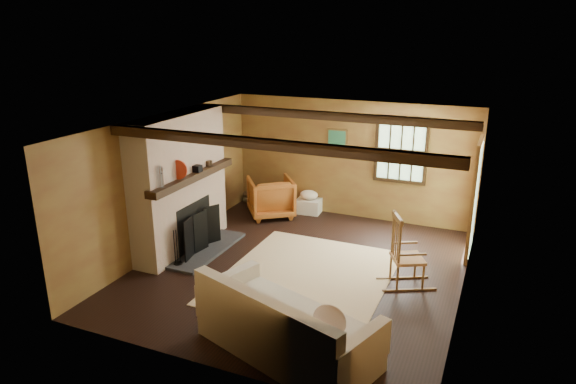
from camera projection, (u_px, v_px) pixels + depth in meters
The scene contains 10 objects.
ground at pixel (300, 269), 8.38m from camera, with size 5.50×5.50×0.00m, color black.
room_envelope at pixel (320, 170), 8.02m from camera, with size 5.02×5.52×2.44m.
fireplace at pixel (181, 189), 8.88m from camera, with size 1.02×2.30×2.40m.
rug at pixel (307, 276), 8.13m from camera, with size 2.50×3.00×0.01m, color beige.
rocking_chair at pixel (405, 256), 7.73m from camera, with size 0.93×0.76×1.15m.
sofa at pixel (284, 330), 6.12m from camera, with size 2.45×1.68×0.91m.
firewood_pile at pixel (259, 199), 11.38m from camera, with size 0.73×0.13×0.26m.
laundry_basket at pixel (309, 206), 10.87m from camera, with size 0.50×0.38×0.30m, color white.
basket_pillow at pixel (309, 195), 10.80m from camera, with size 0.39×0.31×0.20m, color white.
armchair at pixel (271, 197), 10.62m from camera, with size 0.87×0.90×0.81m, color #BF6026.
Camera 1 is at (2.82, -7.04, 3.78)m, focal length 32.00 mm.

